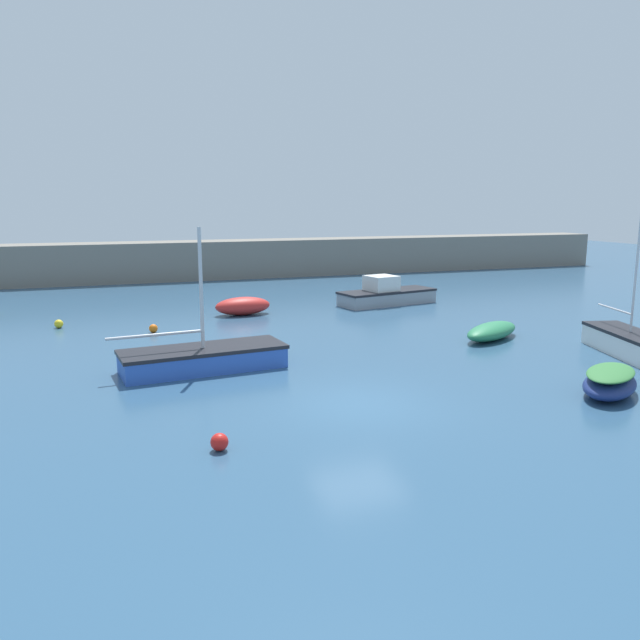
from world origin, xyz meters
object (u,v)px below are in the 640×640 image
Objects in this scene: rowboat_white_midwater at (492,331)px; sailboat_twin_hulled at (203,358)px; mooring_buoy_red at (219,442)px; mooring_buoy_yellow at (59,324)px; rowboat_with_red_cover at (610,382)px; rowboat_blue_near at (243,306)px; cabin_cruiser_white at (386,294)px; sailboat_tall_mast at (629,343)px; mooring_buoy_orange at (153,328)px.

rowboat_white_midwater is 11.86m from sailboat_twin_hulled.
mooring_buoy_red is at bearing -102.34° from sailboat_twin_hulled.
mooring_buoy_yellow is at bearing 112.25° from sailboat_twin_hulled.
rowboat_blue_near is (-7.19, 16.34, 0.05)m from rowboat_with_red_cover.
cabin_cruiser_white reaches higher than rowboat_blue_near.
sailboat_tall_mast is at bearing -176.96° from rowboat_with_red_cover.
rowboat_white_midwater is 9.00× the size of mooring_buoy_red.
mooring_buoy_red reaches higher than mooring_buoy_yellow.
rowboat_with_red_cover is 17.80m from mooring_buoy_orange.
rowboat_blue_near reaches higher than mooring_buoy_yellow.
rowboat_white_midwater reaches higher than mooring_buoy_yellow.
mooring_buoy_yellow is (-19.95, 12.23, -0.27)m from sailboat_tall_mast.
rowboat_blue_near is (-8.05, -0.56, -0.10)m from cabin_cruiser_white.
mooring_buoy_red is at bearing -34.79° from rowboat_with_red_cover.
mooring_buoy_orange is (-12.60, -3.52, -0.36)m from cabin_cruiser_white.
mooring_buoy_yellow is at bearing 147.96° from mooring_buoy_orange.
sailboat_twin_hulled is 15.46× the size of mooring_buoy_yellow.
sailboat_twin_hulled is 6.80m from mooring_buoy_orange.
cabin_cruiser_white is 8.07m from rowboat_blue_near.
rowboat_blue_near is 8.44m from mooring_buoy_yellow.
rowboat_blue_near is 5.43m from mooring_buoy_orange.
sailboat_twin_hulled is at bearing -68.51° from rowboat_with_red_cover.
mooring_buoy_red is 16.68m from mooring_buoy_yellow.
mooring_buoy_yellow is at bearing 104.60° from mooring_buoy_red.
rowboat_white_midwater is at bearing -2.19° from sailboat_twin_hulled.
sailboat_twin_hulled reaches higher than rowboat_white_midwater.
mooring_buoy_yellow is (-3.87, 2.42, 0.01)m from mooring_buoy_orange.
rowboat_white_midwater is at bearing 128.92° from rowboat_blue_near.
mooring_buoy_red is at bearing -137.03° from cabin_cruiser_white.
rowboat_blue_near is 17.20m from mooring_buoy_red.
sailboat_twin_hulled reaches higher than mooring_buoy_yellow.
rowboat_white_midwater is 5.05m from sailboat_tall_mast.
mooring_buoy_orange is (-0.33, 13.72, -0.02)m from mooring_buoy_red.
rowboat_white_midwater is 12.16m from rowboat_blue_near.
rowboat_with_red_cover is 11.41m from mooring_buoy_red.
sailboat_twin_hulled reaches higher than mooring_buoy_red.
sailboat_twin_hulled reaches higher than cabin_cruiser_white.
mooring_buoy_orange is (-12.91, 5.88, -0.15)m from rowboat_white_midwater.
rowboat_blue_near is (3.47, 9.67, 0.04)m from sailboat_twin_hulled.
rowboat_blue_near is 17.20m from sailboat_tall_mast.
cabin_cruiser_white reaches higher than mooring_buoy_orange.
sailboat_tall_mast is (3.47, -13.33, -0.09)m from cabin_cruiser_white.
sailboat_tall_mast is at bearing 13.94° from mooring_buoy_red.
rowboat_blue_near is 7.03× the size of mooring_buoy_red.
rowboat_blue_near is 7.79× the size of mooring_buoy_orange.
mooring_buoy_orange is at bearing -32.04° from mooring_buoy_yellow.
rowboat_with_red_cover is 0.50× the size of sailboat_tall_mast.
rowboat_with_red_cover is 5.62m from sailboat_tall_mast.
mooring_buoy_red is (-0.75, -7.00, -0.20)m from sailboat_twin_hulled.
sailboat_tall_mast is at bearing 127.58° from rowboat_blue_near.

